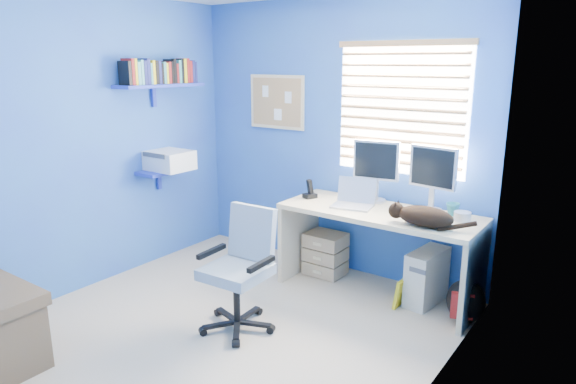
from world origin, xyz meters
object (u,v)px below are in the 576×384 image
Objects in this scene: desk at (378,253)px; cat at (425,216)px; tower_pc at (427,277)px; office_chair at (240,284)px; laptop at (353,194)px.

cat is (0.46, -0.19, 0.45)m from desk.
cat reaches higher than tower_pc.
desk is 1.83× the size of office_chair.
tower_pc is (0.41, 0.08, -0.14)m from desk.
office_chair is at bearing -117.53° from desk.
tower_pc is at bearing -1.65° from laptop.
tower_pc is at bearing 96.53° from cat.
tower_pc is 1.55m from office_chair.
laptop reaches higher than office_chair.
cat is at bearing 41.76° from office_chair.
laptop reaches higher than tower_pc.
tower_pc is at bearing 10.96° from desk.
desk is at bearing -3.06° from laptop.
laptop is 1.23m from office_chair.
desk is 3.67× the size of tower_pc.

